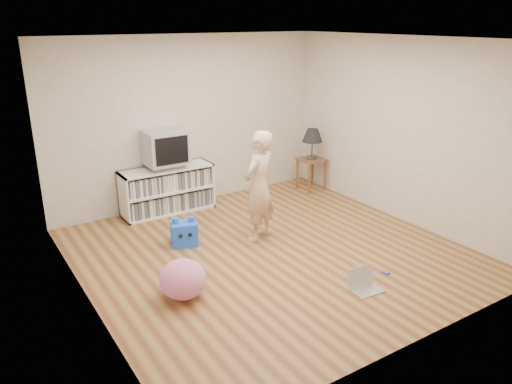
{
  "coord_description": "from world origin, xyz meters",
  "views": [
    {
      "loc": [
        -3.25,
        -4.72,
        2.83
      ],
      "look_at": [
        0.04,
        0.4,
        0.69
      ],
      "focal_mm": 35.0,
      "sensor_mm": 36.0,
      "label": 1
    }
  ],
  "objects_px": {
    "crt_tv": "(165,147)",
    "laptop": "(364,284)",
    "person": "(259,186)",
    "side_table": "(311,166)",
    "media_unit": "(167,189)",
    "table_lamp": "(312,136)",
    "plush_pink": "(183,279)",
    "dvd_deck": "(166,165)",
    "plush_blue": "(184,233)"
  },
  "relations": [
    {
      "from": "media_unit",
      "to": "laptop",
      "type": "xyz_separation_m",
      "value": [
        0.87,
        -3.34,
        -0.29
      ]
    },
    {
      "from": "media_unit",
      "to": "laptop",
      "type": "height_order",
      "value": "media_unit"
    },
    {
      "from": "dvd_deck",
      "to": "person",
      "type": "relative_size",
      "value": 0.3
    },
    {
      "from": "laptop",
      "to": "plush_pink",
      "type": "height_order",
      "value": "plush_pink"
    },
    {
      "from": "crt_tv",
      "to": "laptop",
      "type": "xyz_separation_m",
      "value": [
        0.87,
        -3.32,
        -0.96
      ]
    },
    {
      "from": "plush_blue",
      "to": "laptop",
      "type": "bearing_deg",
      "value": -43.35
    },
    {
      "from": "media_unit",
      "to": "plush_blue",
      "type": "distance_m",
      "value": 1.29
    },
    {
      "from": "media_unit",
      "to": "dvd_deck",
      "type": "distance_m",
      "value": 0.39
    },
    {
      "from": "plush_pink",
      "to": "dvd_deck",
      "type": "bearing_deg",
      "value": 70.22
    },
    {
      "from": "dvd_deck",
      "to": "table_lamp",
      "type": "bearing_deg",
      "value": -8.46
    },
    {
      "from": "table_lamp",
      "to": "laptop",
      "type": "bearing_deg",
      "value": -118.69
    },
    {
      "from": "plush_blue",
      "to": "table_lamp",
      "type": "bearing_deg",
      "value": 34.43
    },
    {
      "from": "side_table",
      "to": "table_lamp",
      "type": "distance_m",
      "value": 0.53
    },
    {
      "from": "dvd_deck",
      "to": "plush_blue",
      "type": "height_order",
      "value": "dvd_deck"
    },
    {
      "from": "crt_tv",
      "to": "side_table",
      "type": "bearing_deg",
      "value": -8.39
    },
    {
      "from": "laptop",
      "to": "plush_blue",
      "type": "distance_m",
      "value": 2.41
    },
    {
      "from": "table_lamp",
      "to": "person",
      "type": "height_order",
      "value": "person"
    },
    {
      "from": "plush_blue",
      "to": "person",
      "type": "bearing_deg",
      "value": -4.09
    },
    {
      "from": "media_unit",
      "to": "table_lamp",
      "type": "xyz_separation_m",
      "value": [
        2.49,
        -0.39,
        0.59
      ]
    },
    {
      "from": "person",
      "to": "plush_pink",
      "type": "xyz_separation_m",
      "value": [
        -1.49,
        -0.81,
        -0.53
      ]
    },
    {
      "from": "plush_pink",
      "to": "table_lamp",
      "type": "bearing_deg",
      "value": 31.24
    },
    {
      "from": "laptop",
      "to": "person",
      "type": "bearing_deg",
      "value": 101.4
    },
    {
      "from": "person",
      "to": "side_table",
      "type": "bearing_deg",
      "value": -170.93
    },
    {
      "from": "crt_tv",
      "to": "plush_pink",
      "type": "distance_m",
      "value": 2.67
    },
    {
      "from": "dvd_deck",
      "to": "laptop",
      "type": "height_order",
      "value": "dvd_deck"
    },
    {
      "from": "dvd_deck",
      "to": "crt_tv",
      "type": "xyz_separation_m",
      "value": [
        0.0,
        -0.0,
        0.29
      ]
    },
    {
      "from": "table_lamp",
      "to": "laptop",
      "type": "height_order",
      "value": "table_lamp"
    },
    {
      "from": "side_table",
      "to": "dvd_deck",
      "type": "bearing_deg",
      "value": 171.54
    },
    {
      "from": "table_lamp",
      "to": "laptop",
      "type": "xyz_separation_m",
      "value": [
        -1.61,
        -2.95,
        -0.88
      ]
    },
    {
      "from": "crt_tv",
      "to": "media_unit",
      "type": "bearing_deg",
      "value": 90.0
    },
    {
      "from": "side_table",
      "to": "plush_pink",
      "type": "height_order",
      "value": "side_table"
    },
    {
      "from": "dvd_deck",
      "to": "laptop",
      "type": "distance_m",
      "value": 3.5
    },
    {
      "from": "crt_tv",
      "to": "side_table",
      "type": "distance_m",
      "value": 2.59
    },
    {
      "from": "plush_blue",
      "to": "media_unit",
      "type": "bearing_deg",
      "value": 93.73
    },
    {
      "from": "crt_tv",
      "to": "plush_pink",
      "type": "relative_size",
      "value": 1.2
    },
    {
      "from": "side_table",
      "to": "plush_blue",
      "type": "height_order",
      "value": "side_table"
    },
    {
      "from": "plush_blue",
      "to": "plush_pink",
      "type": "relative_size",
      "value": 0.79
    },
    {
      "from": "person",
      "to": "plush_blue",
      "type": "bearing_deg",
      "value": -45.68
    },
    {
      "from": "media_unit",
      "to": "laptop",
      "type": "bearing_deg",
      "value": -75.35
    },
    {
      "from": "crt_tv",
      "to": "laptop",
      "type": "height_order",
      "value": "crt_tv"
    },
    {
      "from": "laptop",
      "to": "plush_blue",
      "type": "height_order",
      "value": "plush_blue"
    },
    {
      "from": "media_unit",
      "to": "dvd_deck",
      "type": "relative_size",
      "value": 3.11
    },
    {
      "from": "dvd_deck",
      "to": "plush_blue",
      "type": "bearing_deg",
      "value": -103.86
    },
    {
      "from": "dvd_deck",
      "to": "side_table",
      "type": "distance_m",
      "value": 2.53
    },
    {
      "from": "crt_tv",
      "to": "laptop",
      "type": "distance_m",
      "value": 3.56
    },
    {
      "from": "table_lamp",
      "to": "dvd_deck",
      "type": "bearing_deg",
      "value": 171.54
    },
    {
      "from": "person",
      "to": "dvd_deck",
      "type": "bearing_deg",
      "value": -92.65
    },
    {
      "from": "plush_pink",
      "to": "plush_blue",
      "type": "bearing_deg",
      "value": 64.52
    },
    {
      "from": "table_lamp",
      "to": "plush_pink",
      "type": "relative_size",
      "value": 1.03
    },
    {
      "from": "person",
      "to": "laptop",
      "type": "height_order",
      "value": "person"
    }
  ]
}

